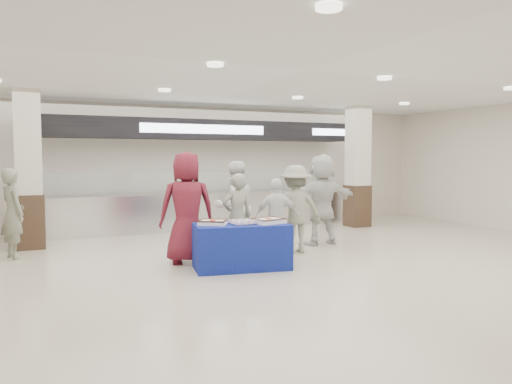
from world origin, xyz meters
name	(u,v)px	position (x,y,z in m)	size (l,w,h in m)	color
ground	(305,273)	(0.00, 0.00, 0.00)	(14.00, 14.00, 0.00)	beige
serving_line	(201,184)	(0.00, 5.40, 1.16)	(8.70, 0.85, 2.80)	silver
column_left	(29,173)	(-4.00, 4.20, 1.53)	(0.55, 0.55, 3.20)	#332217
column_right	(358,169)	(4.00, 4.20, 1.53)	(0.55, 0.55, 3.20)	#332217
display_table	(242,246)	(-0.79, 0.73, 0.38)	(1.55, 0.78, 0.75)	navy
sheet_cake_left	(213,222)	(-1.26, 0.83, 0.80)	(0.55, 0.52, 0.09)	white
sheet_cake_right	(269,220)	(-0.35, 0.62, 0.80)	(0.56, 0.48, 0.10)	white
cupcake_tray	(244,222)	(-0.75, 0.72, 0.78)	(0.41, 0.31, 0.07)	#A1A0A5
civilian_maroon	(187,208)	(-1.49, 1.53, 0.98)	(0.96, 0.62, 1.95)	maroon
soldier_a	(237,217)	(-0.59, 1.43, 0.78)	(0.57, 0.38, 1.57)	slate
chef_tall	(235,207)	(-0.36, 2.13, 0.89)	(0.86, 0.67, 1.78)	white
chef_short	(277,217)	(0.22, 1.44, 0.73)	(0.86, 0.36, 1.46)	white
soldier_b	(295,209)	(0.71, 1.63, 0.85)	(1.10, 0.63, 1.70)	slate
civilian_white	(321,199)	(1.64, 2.19, 0.96)	(1.79, 0.57, 1.92)	silver
soldier_bg	(13,213)	(-4.28, 3.23, 0.83)	(0.60, 0.40, 1.66)	slate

